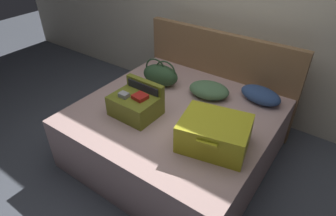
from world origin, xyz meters
The scene contains 9 objects.
ground_plane centered at (0.00, 0.00, 0.00)m, with size 12.00×12.00×0.00m, color #4C515B.
back_wall centered at (0.00, 1.65, 1.30)m, with size 8.00×0.10×2.60m, color beige.
bed centered at (0.00, 0.40, 0.29)m, with size 1.82×1.72×0.58m, color #BC9993.
headboard centered at (0.00, 1.30, 0.55)m, with size 1.85×0.08×1.09m, color olive.
hard_case_large centered at (0.53, 0.17, 0.70)m, with size 0.62×0.53×0.25m.
hard_case_medium centered at (-0.27, 0.13, 0.70)m, with size 0.43×0.36×0.30m.
duffel_bag centered at (-0.42, 0.72, 0.70)m, with size 0.44×0.29×0.30m.
pillow_near_headboard centered at (0.13, 0.82, 0.65)m, with size 0.42×0.31×0.15m, color #4C724C.
pillow_center_head centered at (0.60, 1.03, 0.65)m, with size 0.43×0.26×0.14m, color navy.
Camera 1 is at (1.27, -1.51, 2.18)m, focal length 30.73 mm.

